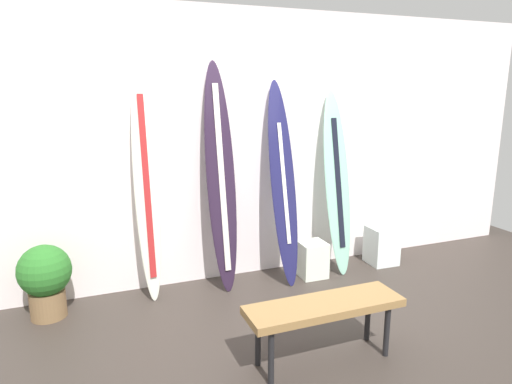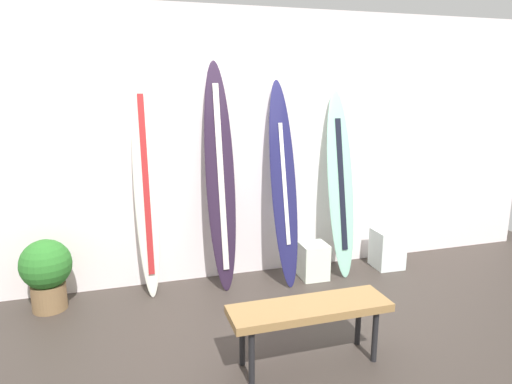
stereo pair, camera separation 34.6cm
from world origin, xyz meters
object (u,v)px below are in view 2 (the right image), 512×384
surfboard_navy (284,184)px  display_block_left (313,261)px  potted_plant (46,271)px  bench (310,312)px  display_block_center (387,249)px  surfboard_ivory (146,187)px  surfboard_seafoam (340,184)px  surfboard_charcoal (220,178)px

surfboard_navy → display_block_left: bearing=-10.2°
surfboard_navy → potted_plant: 2.39m
display_block_left → potted_plant: potted_plant is taller
surfboard_navy → bench: size_ratio=1.75×
display_block_left → bench: bearing=-115.2°
surfboard_navy → display_block_center: surfboard_navy is taller
surfboard_navy → bench: bearing=-102.8°
surfboard_ivory → surfboard_navy: (1.37, -0.09, -0.04)m
surfboard_seafoam → display_block_left: 0.88m
surfboard_navy → bench: (-0.34, -1.49, -0.63)m
surfboard_ivory → bench: (1.03, -1.58, -0.67)m
surfboard_ivory → bench: 2.00m
surfboard_navy → surfboard_seafoam: surfboard_navy is taller
surfboard_seafoam → potted_plant: surfboard_seafoam is taller
surfboard_ivory → display_block_center: 2.78m
surfboard_navy → display_block_center: 1.51m
display_block_left → potted_plant: 2.64m
surfboard_seafoam → display_block_center: surfboard_seafoam is taller
surfboard_ivory → surfboard_charcoal: size_ratio=0.96×
surfboard_seafoam → display_block_center: bearing=-5.4°
surfboard_charcoal → display_block_center: (1.91, -0.09, -0.92)m
display_block_center → bench: (-1.61, -1.46, 0.20)m
surfboard_navy → potted_plant: surfboard_navy is taller
surfboard_seafoam → bench: surfboard_seafoam is taller
surfboard_charcoal → surfboard_navy: surfboard_charcoal is taller
surfboard_charcoal → display_block_center: 2.13m
display_block_center → surfboard_seafoam: bearing=174.6°
surfboard_ivory → potted_plant: bearing=-174.1°
surfboard_ivory → surfboard_navy: surfboard_ivory is taller
surfboard_navy → potted_plant: size_ratio=3.12×
surfboard_charcoal → surfboard_navy: (0.65, -0.06, -0.09)m
display_block_left → potted_plant: size_ratio=0.57×
surfboard_charcoal → potted_plant: 1.82m
surfboard_seafoam → surfboard_navy: bearing=-177.0°
display_block_left → surfboard_ivory: bearing=175.0°
surfboard_seafoam → potted_plant: 3.03m
surfboard_charcoal → potted_plant: (-1.65, -0.07, -0.76)m
display_block_left → display_block_center: display_block_center is taller
surfboard_navy → surfboard_seafoam: bearing=3.0°
surfboard_ivory → bench: surfboard_ivory is taller
surfboard_seafoam → display_block_left: size_ratio=5.18×
surfboard_ivory → surfboard_navy: bearing=-3.7°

